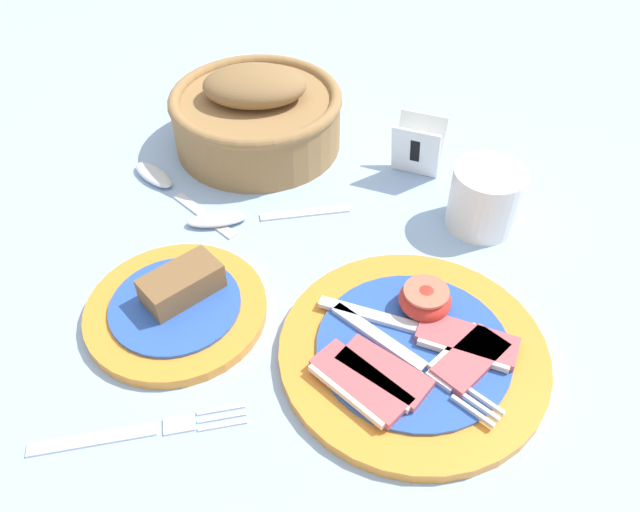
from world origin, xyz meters
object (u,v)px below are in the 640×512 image
breakfast_plate (414,349)px  teaspoon_by_saucer (166,185)px  teaspoon_near_cup (240,217)px  number_card (417,147)px  bread_basket (257,114)px  fork_on_cloth (136,431)px  sugar_cup (486,197)px  bread_plate (177,305)px

breakfast_plate → teaspoon_by_saucer: 0.38m
breakfast_plate → teaspoon_near_cup: bearing=150.6°
number_card → bread_basket: bearing=-176.1°
breakfast_plate → teaspoon_near_cup: (-0.23, 0.13, -0.01)m
fork_on_cloth → teaspoon_near_cup: bearing=65.6°
sugar_cup → number_card: (-0.09, 0.08, -0.00)m
number_card → teaspoon_by_saucer: 0.32m
teaspoon_near_cup → bread_basket: bearing=-103.4°
bread_plate → teaspoon_near_cup: (0.00, 0.15, -0.01)m
breakfast_plate → number_card: size_ratio=3.47×
breakfast_plate → bread_plate: bread_plate is taller
breakfast_plate → bread_basket: bread_basket is taller
breakfast_plate → number_card: (-0.06, 0.29, 0.03)m
number_card → fork_on_cloth: (-0.15, -0.44, -0.04)m
breakfast_plate → teaspoon_by_saucer: (-0.35, 0.16, -0.01)m
fork_on_cloth → bread_plate: bearing=72.6°
bread_plate → bread_basket: (-0.03, 0.30, 0.04)m
teaspoon_by_saucer → teaspoon_near_cup: 0.12m
sugar_cup → fork_on_cloth: sugar_cup is taller
teaspoon_by_saucer → fork_on_cloth: 0.34m
bread_plate → teaspoon_by_saucer: 0.21m
bread_plate → sugar_cup: 0.36m
bread_basket → teaspoon_near_cup: size_ratio=1.25×
sugar_cup → teaspoon_by_saucer: size_ratio=0.45×
bread_plate → fork_on_cloth: bread_plate is taller
bread_plate → breakfast_plate: bearing=4.4°
bread_basket → teaspoon_by_saucer: bearing=-121.0°
number_card → teaspoon_near_cup: size_ratio=0.41×
sugar_cup → teaspoon_near_cup: sugar_cup is taller
number_card → teaspoon_by_saucer: size_ratio=0.41×
breakfast_plate → teaspoon_near_cup: 0.27m
sugar_cup → bread_basket: bearing=166.5°
number_card → teaspoon_by_saucer: (-0.29, -0.13, -0.03)m
sugar_cup → teaspoon_near_cup: bearing=-163.2°
bread_plate → sugar_cup: size_ratio=2.24×
bread_plate → fork_on_cloth: 0.14m
number_card → teaspoon_near_cup: bearing=-135.0°
bread_plate → teaspoon_by_saucer: bread_plate is taller
bread_plate → number_card: 0.36m
bread_plate → teaspoon_near_cup: bread_plate is taller
sugar_cup → breakfast_plate: bearing=-99.6°
fork_on_cloth → number_card: bearing=41.9°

